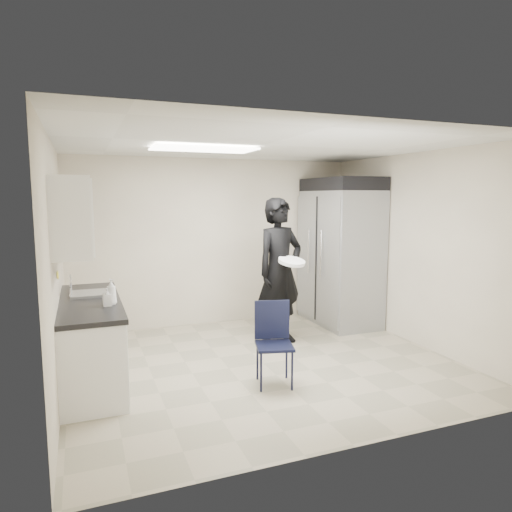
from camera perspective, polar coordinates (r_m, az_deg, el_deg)
name	(u,v)px	position (r m, az deg, el deg)	size (l,w,h in m)	color
floor	(263,363)	(5.69, 0.92, -13.28)	(4.50, 4.50, 0.00)	#A0967E
ceiling	(264,145)	(5.36, 0.98, 13.72)	(4.50, 4.50, 0.00)	silver
back_wall	(216,242)	(7.25, -4.99, 1.77)	(4.50, 4.50, 0.00)	beige
left_wall	(56,268)	(4.99, -23.76, -1.42)	(4.00, 4.00, 0.00)	beige
right_wall	(417,250)	(6.55, 19.52, 0.76)	(4.00, 4.00, 0.00)	beige
ceiling_panel	(204,149)	(5.54, -6.54, 13.15)	(1.20, 0.60, 0.02)	white
lower_counter	(91,343)	(5.38, -19.92, -10.16)	(0.60, 1.90, 0.86)	silver
countertop	(89,302)	(5.26, -20.14, -5.42)	(0.64, 1.95, 0.05)	black
sink	(91,298)	(5.51, -19.98, -5.01)	(0.42, 0.40, 0.14)	gray
faucet	(71,287)	(5.48, -22.14, -3.57)	(0.02, 0.02, 0.24)	silver
upper_cabinets	(72,215)	(5.14, -22.01, 4.79)	(0.35, 1.80, 0.75)	silver
towel_dispenser	(69,228)	(6.30, -22.37, 3.30)	(0.22, 0.30, 0.35)	black
notice_sticker_left	(57,275)	(5.10, -23.59, -2.14)	(0.00, 0.12, 0.07)	yellow
notice_sticker_right	(58,275)	(5.31, -23.48, -2.23)	(0.00, 0.12, 0.07)	yellow
commercial_fridge	(340,258)	(7.36, 10.48, -0.21)	(0.80, 1.35, 2.10)	gray
fridge_compressor	(342,184)	(7.30, 10.69, 8.78)	(0.80, 1.35, 0.20)	black
folding_chair	(274,346)	(4.96, 2.31, -11.17)	(0.38, 0.38, 0.86)	black
man_tuxedo	(280,271)	(6.23, 2.96, -1.94)	(0.73, 0.49, 2.00)	black
bucket_lid	(292,261)	(6.01, 4.49, -0.68)	(0.36, 0.36, 0.04)	white
soap_bottle_a	(111,292)	(4.93, -17.63, -4.29)	(0.10, 0.10, 0.27)	silver
soap_bottle_b	(107,297)	(4.88, -18.11, -4.90)	(0.08, 0.08, 0.19)	#9D9FA8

